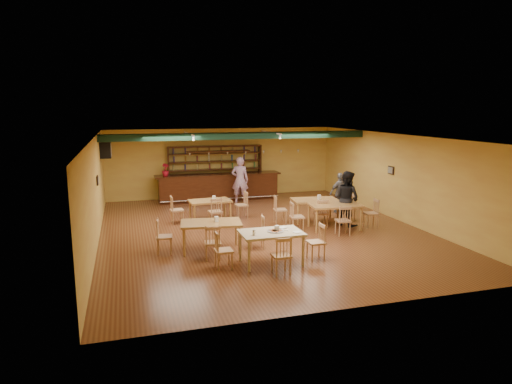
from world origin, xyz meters
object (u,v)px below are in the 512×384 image
object	(u,v)px
patron_right_a	(347,198)
dining_table_c	(211,236)
near_table	(271,248)
dining_table_a	(210,210)
dining_table_d	(334,216)
patron_bar	(240,180)
dining_table_b	(315,210)
bar_counter	(219,187)

from	to	relation	value
patron_right_a	dining_table_c	bearing A→B (deg)	83.94
near_table	dining_table_a	bearing A→B (deg)	97.38
near_table	patron_right_a	world-z (taller)	patron_right_a
dining_table_a	near_table	size ratio (longest dim) A/B	0.92
dining_table_d	near_table	size ratio (longest dim) A/B	1.06
dining_table_c	dining_table_a	bearing A→B (deg)	87.81
dining_table_c	patron_bar	xyz separation A→B (m)	(2.33, 5.96, 0.55)
dining_table_b	patron_bar	bearing A→B (deg)	121.79
dining_table_c	bar_counter	bearing A→B (deg)	84.51
patron_bar	dining_table_a	bearing A→B (deg)	73.84
bar_counter	patron_bar	size ratio (longest dim) A/B	2.76
patron_right_a	patron_bar	bearing A→B (deg)	6.65
dining_table_a	bar_counter	bearing A→B (deg)	69.32
dining_table_b	dining_table_c	world-z (taller)	dining_table_c
dining_table_b	patron_right_a	bearing A→B (deg)	-38.38
dining_table_b	patron_bar	world-z (taller)	patron_bar
dining_table_a	dining_table_d	size ratio (longest dim) A/B	0.87
patron_bar	bar_counter	bearing A→B (deg)	-30.03
bar_counter	dining_table_b	size ratio (longest dim) A/B	3.41
dining_table_c	near_table	size ratio (longest dim) A/B	1.05
dining_table_c	patron_right_a	distance (m)	5.11
patron_right_a	bar_counter	bearing A→B (deg)	8.81
dining_table_b	dining_table_d	bearing A→B (deg)	-71.84
dining_table_a	dining_table_d	bearing A→B (deg)	-35.72
dining_table_a	dining_table_d	distance (m)	4.33
dining_table_c	dining_table_d	bearing A→B (deg)	22.98
patron_bar	patron_right_a	bearing A→B (deg)	137.68
dining_table_d	near_table	world-z (taller)	near_table
near_table	dining_table_c	bearing A→B (deg)	130.69
bar_counter	dining_table_a	bearing A→B (deg)	-106.51
dining_table_c	near_table	world-z (taller)	near_table
dining_table_b	dining_table_a	bearing A→B (deg)	167.95
patron_bar	near_table	bearing A→B (deg)	100.02
bar_counter	dining_table_d	xyz separation A→B (m)	(2.70, -5.61, -0.15)
dining_table_b	dining_table_c	size ratio (longest dim) A/B	0.95
near_table	patron_bar	bearing A→B (deg)	81.47
dining_table_a	patron_bar	xyz separation A→B (m)	(1.73, 2.52, 0.60)
patron_right_a	near_table	bearing A→B (deg)	106.13
near_table	dining_table_b	bearing A→B (deg)	52.59
dining_table_a	near_table	xyz separation A→B (m)	(0.66, -4.88, 0.06)
dining_table_a	dining_table_c	bearing A→B (deg)	-104.09
dining_table_a	dining_table_c	distance (m)	3.49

